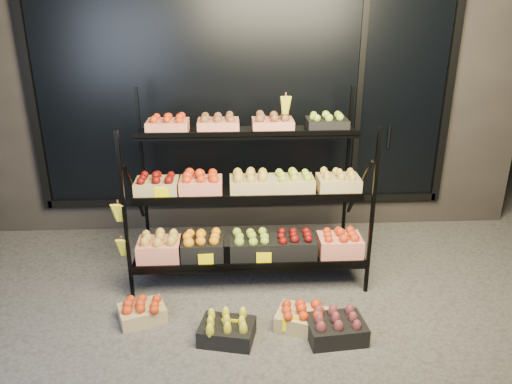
{
  "coord_description": "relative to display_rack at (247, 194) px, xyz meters",
  "views": [
    {
      "loc": [
        -0.15,
        -3.58,
        2.44
      ],
      "look_at": [
        0.07,
        0.55,
        0.82
      ],
      "focal_mm": 35.0,
      "sensor_mm": 36.0,
      "label": 1
    }
  ],
  "objects": [
    {
      "name": "floor_crate_right",
      "position": [
        0.64,
        -1.05,
        -0.69
      ],
      "size": [
        0.46,
        0.36,
        0.21
      ],
      "rotation": [
        0.0,
        0.0,
        0.1
      ],
      "color": "black",
      "rests_on": "ground"
    },
    {
      "name": "display_rack",
      "position": [
        0.0,
        0.0,
        0.0
      ],
      "size": [
        2.18,
        1.02,
        1.74
      ],
      "color": "black",
      "rests_on": "ground"
    },
    {
      "name": "floor_crate_midleft",
      "position": [
        -0.2,
        -1.03,
        -0.69
      ],
      "size": [
        0.46,
        0.38,
        0.2
      ],
      "rotation": [
        0.0,
        0.0,
        -0.22
      ],
      "color": "black",
      "rests_on": "ground"
    },
    {
      "name": "ground",
      "position": [
        0.01,
        -0.6,
        -0.79
      ],
      "size": [
        24.0,
        24.0,
        0.0
      ],
      "primitive_type": "plane",
      "color": "#514F4C",
      "rests_on": "ground"
    },
    {
      "name": "floor_crate_midright",
      "position": [
        0.4,
        -0.91,
        -0.69
      ],
      "size": [
        0.47,
        0.41,
        0.2
      ],
      "rotation": [
        0.0,
        0.0,
        -0.37
      ],
      "color": "tan",
      "rests_on": "ground"
    },
    {
      "name": "building",
      "position": [
        0.01,
        1.99,
        0.96
      ],
      "size": [
        6.0,
        2.08,
        3.5
      ],
      "color": "#2D2826",
      "rests_on": "ground"
    },
    {
      "name": "floor_crate_left",
      "position": [
        -0.88,
        -0.74,
        -0.7
      ],
      "size": [
        0.43,
        0.37,
        0.19
      ],
      "rotation": [
        0.0,
        0.0,
        0.36
      ],
      "color": "tan",
      "rests_on": "ground"
    },
    {
      "name": "tag_floor_a",
      "position": [
        -0.17,
        -1.0,
        -0.73
      ],
      "size": [
        0.13,
        0.01,
        0.12
      ],
      "primitive_type": "cube",
      "color": "#F7E100",
      "rests_on": "ground"
    },
    {
      "name": "tag_floor_b",
      "position": [
        0.29,
        -1.0,
        -0.73
      ],
      "size": [
        0.13,
        0.01,
        0.12
      ],
      "primitive_type": "cube",
      "color": "#F7E100",
      "rests_on": "ground"
    }
  ]
}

